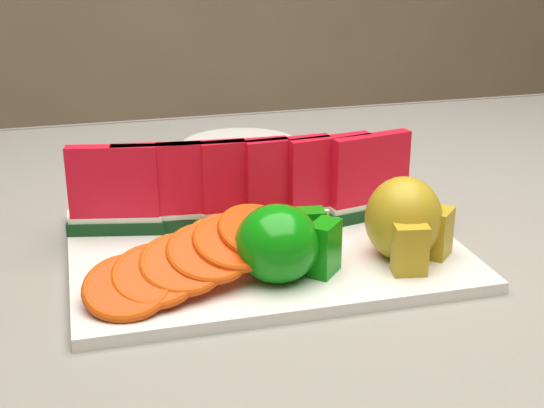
# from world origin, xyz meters

# --- Properties ---
(table) EXTENTS (1.40, 0.90, 0.75)m
(table) POSITION_xyz_m (0.00, 0.00, 0.65)
(table) COLOR #502D1B
(table) RESTS_ON ground
(tablecloth) EXTENTS (1.53, 1.03, 0.20)m
(tablecloth) POSITION_xyz_m (0.00, 0.00, 0.72)
(tablecloth) COLOR slate
(tablecloth) RESTS_ON table
(platter) EXTENTS (0.40, 0.30, 0.01)m
(platter) POSITION_xyz_m (0.01, -0.07, 0.76)
(platter) COLOR silver
(platter) RESTS_ON tablecloth
(apple_cluster) EXTENTS (0.12, 0.11, 0.07)m
(apple_cluster) POSITION_xyz_m (0.01, -0.15, 0.80)
(apple_cluster) COLOR #288D1A
(apple_cluster) RESTS_ON platter
(pear_cluster) EXTENTS (0.10, 0.10, 0.09)m
(pear_cluster) POSITION_xyz_m (0.14, -0.14, 0.81)
(pear_cluster) COLOR #9C6D12
(pear_cluster) RESTS_ON platter
(side_plate) EXTENTS (0.22, 0.22, 0.01)m
(side_plate) POSITION_xyz_m (0.07, 0.30, 0.76)
(side_plate) COLOR silver
(side_plate) RESTS_ON tablecloth
(watermelon_row) EXTENTS (0.39, 0.07, 0.10)m
(watermelon_row) POSITION_xyz_m (-0.00, -0.02, 0.82)
(watermelon_row) COLOR #0B380F
(watermelon_row) RESTS_ON platter
(orange_fan_front) EXTENTS (0.23, 0.14, 0.06)m
(orange_fan_front) POSITION_xyz_m (-0.08, -0.15, 0.80)
(orange_fan_front) COLOR red
(orange_fan_front) RESTS_ON platter
(orange_fan_back) EXTENTS (0.39, 0.12, 0.05)m
(orange_fan_back) POSITION_xyz_m (0.04, 0.06, 0.79)
(orange_fan_back) COLOR red
(orange_fan_back) RESTS_ON platter
(tangerine_segments) EXTENTS (0.14, 0.06, 0.02)m
(tangerine_segments) POSITION_xyz_m (-0.01, -0.05, 0.78)
(tangerine_segments) COLOR #E85016
(tangerine_segments) RESTS_ON platter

